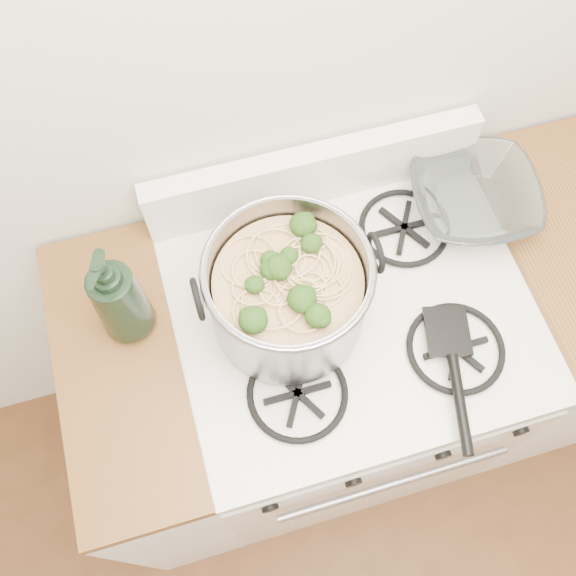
# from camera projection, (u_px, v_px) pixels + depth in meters

# --- Properties ---
(gas_range) EXTENTS (0.76, 0.66, 0.92)m
(gas_range) POSITION_uv_depth(u_px,v_px,m) (339.00, 376.00, 1.79)
(gas_range) COLOR white
(gas_range) RESTS_ON ground
(counter_left) EXTENTS (0.25, 0.65, 0.92)m
(counter_left) POSITION_uv_depth(u_px,v_px,m) (159.00, 423.00, 1.71)
(counter_left) COLOR silver
(counter_left) RESTS_ON ground
(stock_pot) EXTENTS (0.35, 0.32, 0.22)m
(stock_pot) POSITION_uv_depth(u_px,v_px,m) (288.00, 294.00, 1.25)
(stock_pot) COLOR gray
(stock_pot) RESTS_ON gas_range
(spatula) EXTENTS (0.36, 0.37, 0.02)m
(spatula) POSITION_uv_depth(u_px,v_px,m) (448.00, 330.00, 1.31)
(spatula) COLOR black
(spatula) RESTS_ON gas_range
(glass_bowl) EXTENTS (0.13, 0.13, 0.03)m
(glass_bowl) POSITION_uv_depth(u_px,v_px,m) (471.00, 202.00, 1.44)
(glass_bowl) COLOR white
(glass_bowl) RESTS_ON gas_range
(bottle) EXTENTS (0.14, 0.14, 0.28)m
(bottle) POSITION_uv_depth(u_px,v_px,m) (116.00, 295.00, 1.21)
(bottle) COLOR black
(bottle) RESTS_ON counter_left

